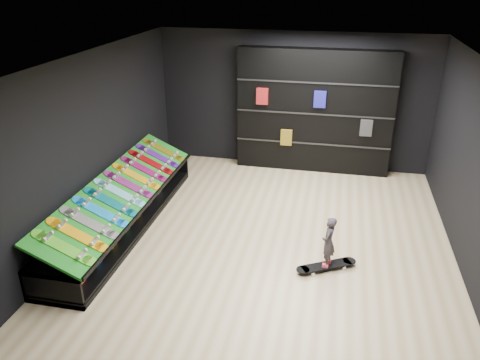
% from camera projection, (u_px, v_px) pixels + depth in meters
% --- Properties ---
extents(floor, '(6.00, 7.00, 0.01)m').
position_uv_depth(floor, '(267.00, 242.00, 7.85)').
color(floor, '#D0B98C').
rests_on(floor, ground).
extents(ceiling, '(6.00, 7.00, 0.01)m').
position_uv_depth(ceiling, '(272.00, 60.00, 6.60)').
color(ceiling, white).
rests_on(ceiling, ground).
extents(wall_back, '(6.00, 0.02, 3.00)m').
position_uv_depth(wall_back, '(293.00, 101.00, 10.34)').
color(wall_back, black).
rests_on(wall_back, ground).
extents(wall_front, '(6.00, 0.02, 3.00)m').
position_uv_depth(wall_front, '(207.00, 303.00, 4.11)').
color(wall_front, black).
rests_on(wall_front, ground).
extents(wall_left, '(0.02, 7.00, 3.00)m').
position_uv_depth(wall_left, '(91.00, 145.00, 7.80)').
color(wall_left, black).
rests_on(wall_left, ground).
extents(wall_right, '(0.02, 7.00, 3.00)m').
position_uv_depth(wall_right, '(477.00, 175.00, 6.65)').
color(wall_right, black).
rests_on(wall_right, ground).
extents(display_rack, '(0.90, 4.50, 0.50)m').
position_uv_depth(display_rack, '(124.00, 213.00, 8.23)').
color(display_rack, black).
rests_on(display_rack, ground).
extents(turf_ramp, '(0.92, 4.50, 0.46)m').
position_uv_depth(turf_ramp, '(124.00, 190.00, 8.03)').
color(turf_ramp, '#116C14').
rests_on(turf_ramp, display_rack).
extents(back_shelving, '(3.35, 0.39, 2.68)m').
position_uv_depth(back_shelving, '(314.00, 112.00, 10.15)').
color(back_shelving, black).
rests_on(back_shelving, ground).
extents(floor_skateboard, '(0.96, 0.67, 0.09)m').
position_uv_depth(floor_skateboard, '(326.00, 267.00, 7.10)').
color(floor_skateboard, black).
rests_on(floor_skateboard, ground).
extents(child, '(0.16, 0.20, 0.48)m').
position_uv_depth(child, '(328.00, 251.00, 6.98)').
color(child, black).
rests_on(child, floor_skateboard).
extents(display_board_0, '(0.93, 0.22, 0.50)m').
position_uv_depth(display_board_0, '(64.00, 248.00, 6.32)').
color(display_board_0, green).
rests_on(display_board_0, turf_ramp).
extents(display_board_1, '(0.93, 0.22, 0.50)m').
position_uv_depth(display_board_1, '(77.00, 235.00, 6.63)').
color(display_board_1, yellow).
rests_on(display_board_1, turf_ramp).
extents(display_board_2, '(0.93, 0.22, 0.50)m').
position_uv_depth(display_board_2, '(89.00, 223.00, 6.94)').
color(display_board_2, black).
rests_on(display_board_2, turf_ramp).
extents(display_board_3, '(0.93, 0.22, 0.50)m').
position_uv_depth(display_board_3, '(100.00, 212.00, 7.25)').
color(display_board_3, blue).
rests_on(display_board_3, turf_ramp).
extents(display_board_4, '(0.93, 0.22, 0.50)m').
position_uv_depth(display_board_4, '(111.00, 202.00, 7.55)').
color(display_board_4, '#0C8C99').
rests_on(display_board_4, turf_ramp).
extents(display_board_5, '(0.93, 0.22, 0.50)m').
position_uv_depth(display_board_5, '(120.00, 193.00, 7.86)').
color(display_board_5, '#0CB2E5').
rests_on(display_board_5, turf_ramp).
extents(display_board_6, '(0.93, 0.22, 0.50)m').
position_uv_depth(display_board_6, '(129.00, 184.00, 8.17)').
color(display_board_6, '#2626BF').
rests_on(display_board_6, turf_ramp).
extents(display_board_7, '(0.93, 0.22, 0.50)m').
position_uv_depth(display_board_7, '(137.00, 176.00, 8.48)').
color(display_board_7, orange).
rests_on(display_board_7, turf_ramp).
extents(display_board_8, '(0.93, 0.22, 0.50)m').
position_uv_depth(display_board_8, '(144.00, 169.00, 8.78)').
color(display_board_8, '#E5198C').
rests_on(display_board_8, turf_ramp).
extents(display_board_9, '(0.93, 0.22, 0.50)m').
position_uv_depth(display_board_9, '(151.00, 162.00, 9.09)').
color(display_board_9, red).
rests_on(display_board_9, turf_ramp).
extents(display_board_10, '(0.93, 0.22, 0.50)m').
position_uv_depth(display_board_10, '(158.00, 156.00, 9.40)').
color(display_board_10, purple).
rests_on(display_board_10, turf_ramp).
extents(display_board_11, '(0.93, 0.22, 0.50)m').
position_uv_depth(display_board_11, '(164.00, 150.00, 9.71)').
color(display_board_11, yellow).
rests_on(display_board_11, turf_ramp).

